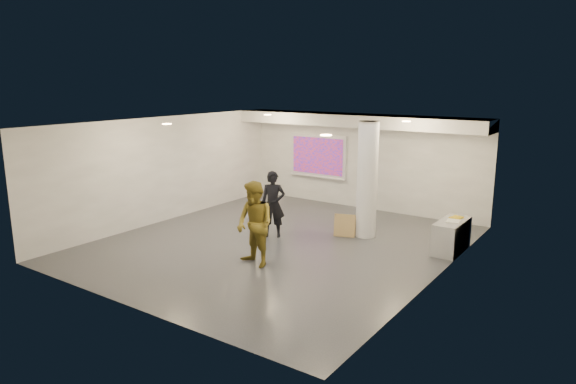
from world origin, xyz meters
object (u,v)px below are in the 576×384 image
Objects in this scene: credenza at (451,236)px; man at (255,224)px; projection_screen at (318,156)px; woman at (273,204)px; column at (367,180)px.

credenza is 0.69× the size of man.
projection_screen is at bearing 154.84° from credenza.
woman is at bearing -74.51° from projection_screen.
woman reaches higher than credenza.
projection_screen is 4.24m from woman.
column is 2.30× the size of credenza.
projection_screen reaches higher than man.
projection_screen is (-3.10, 2.65, 0.03)m from column.
column is 2.49m from credenza.
column is at bearing -40.56° from projection_screen.
column is 4.08m from projection_screen.
man reaches higher than woman.
column reaches higher than credenza.
projection_screen is 6.03m from credenza.
credenza is 0.76× the size of woman.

